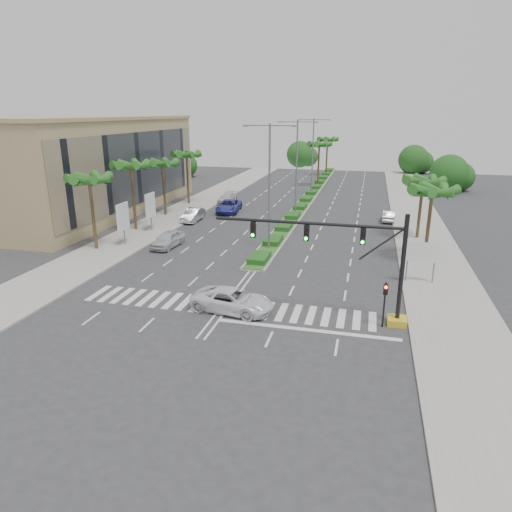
{
  "coord_description": "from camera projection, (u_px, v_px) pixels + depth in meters",
  "views": [
    {
      "loc": [
        9.17,
        -27.93,
        13.02
      ],
      "look_at": [
        1.53,
        2.66,
        3.0
      ],
      "focal_mm": 32.0,
      "sensor_mm": 36.0,
      "label": 1
    }
  ],
  "objects": [
    {
      "name": "palm_right_far",
      "position": [
        423.0,
        183.0,
        47.09
      ],
      "size": [
        4.57,
        4.68,
        6.75
      ],
      "color": "brown",
      "rests_on": "ground"
    },
    {
      "name": "car_parked_a",
      "position": [
        168.0,
        239.0,
        45.59
      ],
      "size": [
        2.25,
        4.86,
        1.61
      ],
      "primitive_type": "imported",
      "rotation": [
        0.0,
        0.0,
        -0.07
      ],
      "color": "silver",
      "rests_on": "ground"
    },
    {
      "name": "palm_left_end",
      "position": [
        187.0,
        156.0,
        65.05
      ],
      "size": [
        4.57,
        4.68,
        7.75
      ],
      "color": "brown",
      "rests_on": "ground"
    },
    {
      "name": "streetlight_near",
      "position": [
        269.0,
        181.0,
        42.77
      ],
      "size": [
        5.1,
        0.25,
        12.0
      ],
      "color": "slate",
      "rests_on": "ground"
    },
    {
      "name": "palm_median_b",
      "position": [
        327.0,
        141.0,
        94.44
      ],
      "size": [
        4.57,
        4.68,
        8.05
      ],
      "color": "brown",
      "rests_on": "ground"
    },
    {
      "name": "billboard_near",
      "position": [
        123.0,
        217.0,
        45.44
      ],
      "size": [
        0.18,
        2.1,
        4.35
      ],
      "color": "slate",
      "rests_on": "ground"
    },
    {
      "name": "pedestrian_signal",
      "position": [
        385.0,
        297.0,
        28.2
      ],
      "size": [
        0.28,
        0.36,
        3.0
      ],
      "color": "black",
      "rests_on": "ground"
    },
    {
      "name": "median",
      "position": [
        310.0,
        195.0,
        73.47
      ],
      "size": [
        2.2,
        75.0,
        0.2
      ],
      "primitive_type": "cube",
      "color": "gray",
      "rests_on": "ground"
    },
    {
      "name": "billboard_far",
      "position": [
        150.0,
        206.0,
        50.98
      ],
      "size": [
        0.18,
        2.1,
        4.35
      ],
      "color": "slate",
      "rests_on": "ground"
    },
    {
      "name": "car_parked_b",
      "position": [
        193.0,
        215.0,
        56.41
      ],
      "size": [
        1.72,
        4.76,
        1.56
      ],
      "primitive_type": "imported",
      "rotation": [
        0.0,
        0.0,
        0.01
      ],
      "color": "#B4B5B9",
      "rests_on": "ground"
    },
    {
      "name": "streetlight_far",
      "position": [
        313.0,
        152.0,
        72.36
      ],
      "size": [
        5.1,
        0.25,
        12.0
      ],
      "color": "slate",
      "rests_on": "ground"
    },
    {
      "name": "direction_sign",
      "position": [
        422.0,
        254.0,
        35.42
      ],
      "size": [
        2.7,
        0.11,
        3.4
      ],
      "color": "slate",
      "rests_on": "ground"
    },
    {
      "name": "palm_left_far",
      "position": [
        163.0,
        165.0,
        57.77
      ],
      "size": [
        4.57,
        4.68,
        7.35
      ],
      "color": "brown",
      "rests_on": "ground"
    },
    {
      "name": "signal_gantry",
      "position": [
        365.0,
        270.0,
        28.7
      ],
      "size": [
        12.6,
        1.2,
        7.2
      ],
      "color": "gold",
      "rests_on": "ground"
    },
    {
      "name": "palm_left_near",
      "position": [
        89.0,
        182.0,
        42.92
      ],
      "size": [
        4.57,
        4.68,
        7.55
      ],
      "color": "brown",
      "rests_on": "ground"
    },
    {
      "name": "palm_left_mid",
      "position": [
        131.0,
        168.0,
        50.2
      ],
      "size": [
        4.57,
        4.68,
        7.95
      ],
      "color": "brown",
      "rests_on": "ground"
    },
    {
      "name": "palm_right_near",
      "position": [
        432.0,
        194.0,
        39.61
      ],
      "size": [
        4.57,
        4.68,
        7.05
      ],
      "color": "brown",
      "rests_on": "ground"
    },
    {
      "name": "ground",
      "position": [
        226.0,
        306.0,
        31.89
      ],
      "size": [
        160.0,
        160.0,
        0.0
      ],
      "primitive_type": "plane",
      "color": "#333335",
      "rests_on": "ground"
    },
    {
      "name": "car_parked_c",
      "position": [
        229.0,
        206.0,
        61.42
      ],
      "size": [
        3.28,
        6.15,
        1.64
      ],
      "primitive_type": "imported",
      "rotation": [
        0.0,
        0.0,
        0.1
      ],
      "color": "#32379B",
      "rests_on": "ground"
    },
    {
      "name": "car_right",
      "position": [
        389.0,
        216.0,
        56.38
      ],
      "size": [
        1.7,
        4.21,
        1.36
      ],
      "primitive_type": "imported",
      "rotation": [
        0.0,
        0.0,
        3.08
      ],
      "color": "#B8B9BD",
      "rests_on": "ground"
    },
    {
      "name": "footpath_left",
      "position": [
        154.0,
        226.0,
        53.87
      ],
      "size": [
        6.0,
        120.0,
        0.15
      ],
      "primitive_type": "cube",
      "color": "gray",
      "rests_on": "ground"
    },
    {
      "name": "palm_median_a",
      "position": [
        319.0,
        146.0,
        80.57
      ],
      "size": [
        4.57,
        4.68,
        8.05
      ],
      "color": "brown",
      "rests_on": "ground"
    },
    {
      "name": "car_crossing",
      "position": [
        232.0,
        300.0,
        30.95
      ],
      "size": [
        5.91,
        3.34,
        1.56
      ],
      "primitive_type": "imported",
      "rotation": [
        0.0,
        0.0,
        1.43
      ],
      "color": "white",
      "rests_on": "ground"
    },
    {
      "name": "car_parked_d",
      "position": [
        227.0,
        198.0,
        67.83
      ],
      "size": [
        2.05,
        4.94,
        1.43
      ],
      "primitive_type": "imported",
      "rotation": [
        0.0,
        0.0,
        -0.01
      ],
      "color": "silver",
      "rests_on": "ground"
    },
    {
      "name": "footpath_right",
      "position": [
        426.0,
        243.0,
        46.85
      ],
      "size": [
        6.0,
        120.0,
        0.15
      ],
      "primitive_type": "cube",
      "color": "gray",
      "rests_on": "ground"
    },
    {
      "name": "streetlight_mid",
      "position": [
        297.0,
        163.0,
        57.57
      ],
      "size": [
        5.1,
        0.25,
        12.0
      ],
      "color": "slate",
      "rests_on": "ground"
    },
    {
      "name": "median_grass",
      "position": [
        310.0,
        195.0,
        73.43
      ],
      "size": [
        1.8,
        75.0,
        0.04
      ],
      "primitive_type": "cube",
      "color": "#24551D",
      "rests_on": "median"
    },
    {
      "name": "building",
      "position": [
        97.0,
        167.0,
        60.12
      ],
      "size": [
        12.0,
        36.0,
        12.0
      ],
      "primitive_type": "cube",
      "color": "tan",
      "rests_on": "ground"
    }
  ]
}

